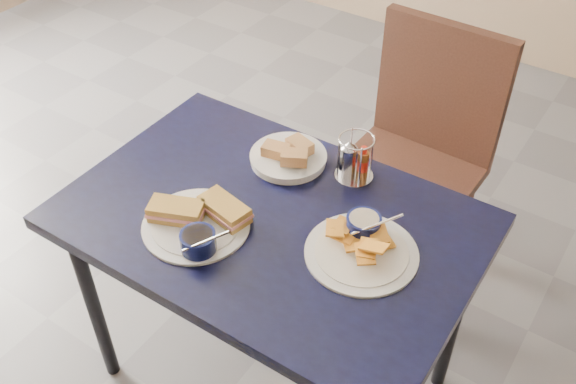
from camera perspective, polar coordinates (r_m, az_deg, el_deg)
The scene contains 7 objects.
ground at distance 2.33m, azimuth -2.43°, elevation -14.22°, with size 6.00×6.00×0.00m, color #59595E.
dining_table at distance 1.75m, azimuth -1.55°, elevation -3.92°, with size 1.10×0.74×0.75m.
chair_far at distance 2.31m, azimuth 11.62°, elevation 4.22°, with size 0.47×0.45×0.97m.
sandwich_plate at distance 1.67m, azimuth -7.96°, elevation -2.57°, with size 0.31×0.28×0.12m.
plantain_plate at distance 1.62m, azimuth 6.59°, elevation -4.48°, with size 0.28×0.28×0.12m.
bread_basket at distance 1.86m, azimuth 0.06°, elevation 3.20°, with size 0.22×0.22×0.07m.
condiment_caddy at distance 1.80m, azimuth 5.87°, elevation 2.85°, with size 0.11×0.11×0.14m.
Camera 1 is at (0.81, -1.04, 1.92)m, focal length 40.00 mm.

